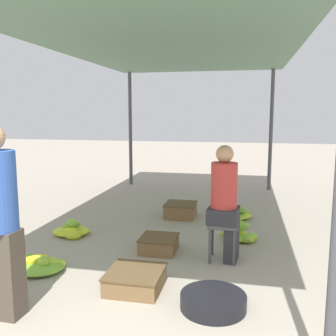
% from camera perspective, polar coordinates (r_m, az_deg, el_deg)
% --- Properties ---
extents(canopy_post_back_left, '(0.08, 0.08, 2.65)m').
position_cam_1_polar(canopy_post_back_left, '(8.95, -5.76, 5.90)').
color(canopy_post_back_left, '#4C4C51').
rests_on(canopy_post_back_left, ground).
extents(canopy_post_back_right, '(0.08, 0.08, 2.65)m').
position_cam_1_polar(canopy_post_back_right, '(8.55, 15.42, 5.52)').
color(canopy_post_back_right, '#4C4C51').
rests_on(canopy_post_back_right, ground).
extents(canopy_tarp, '(3.63, 6.74, 0.04)m').
position_cam_1_polar(canopy_tarp, '(5.55, 0.37, 18.33)').
color(canopy_tarp, '#567A60').
rests_on(canopy_tarp, canopy_post_front_left).
extents(stool, '(0.34, 0.34, 0.45)m').
position_cam_1_polar(stool, '(4.44, 8.38, -9.37)').
color(stool, '#4C4C4C').
rests_on(stool, ground).
extents(vendor_seated, '(0.38, 0.38, 1.35)m').
position_cam_1_polar(vendor_seated, '(4.35, 8.76, -4.99)').
color(vendor_seated, '#2D2D33').
rests_on(vendor_seated, ground).
extents(basin_black, '(0.58, 0.58, 0.13)m').
position_cam_1_polar(basin_black, '(3.52, 6.90, -19.53)').
color(basin_black, black).
rests_on(basin_black, ground).
extents(banana_pile_left_0, '(0.52, 0.54, 0.23)m').
position_cam_1_polar(banana_pile_left_0, '(5.51, -14.47, -9.10)').
color(banana_pile_left_0, '#7EB736').
rests_on(banana_pile_left_0, ground).
extents(banana_pile_left_1, '(0.66, 0.50, 0.17)m').
position_cam_1_polar(banana_pile_left_1, '(4.46, -19.44, -13.74)').
color(banana_pile_left_1, '#91BE32').
rests_on(banana_pile_left_1, ground).
extents(banana_pile_right_0, '(0.56, 0.42, 0.27)m').
position_cam_1_polar(banana_pile_right_0, '(5.22, 10.88, -9.86)').
color(banana_pile_right_0, '#B0CB2D').
rests_on(banana_pile_right_0, ground).
extents(banana_pile_right_1, '(0.43, 0.50, 0.22)m').
position_cam_1_polar(banana_pile_right_1, '(6.26, 10.59, -6.90)').
color(banana_pile_right_1, '#7BB536').
rests_on(banana_pile_right_1, ground).
extents(crate_near, '(0.50, 0.50, 0.23)m').
position_cam_1_polar(crate_near, '(6.22, 1.93, -6.42)').
color(crate_near, brown).
rests_on(crate_near, ground).
extents(crate_mid, '(0.45, 0.45, 0.19)m').
position_cam_1_polar(crate_mid, '(4.74, -1.40, -11.50)').
color(crate_mid, brown).
rests_on(crate_mid, ground).
extents(crate_far, '(0.54, 0.54, 0.19)m').
position_cam_1_polar(crate_far, '(3.83, -5.02, -16.60)').
color(crate_far, brown).
rests_on(crate_far, ground).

